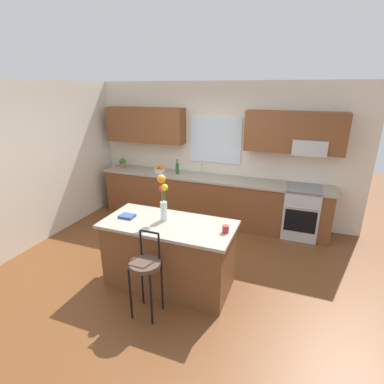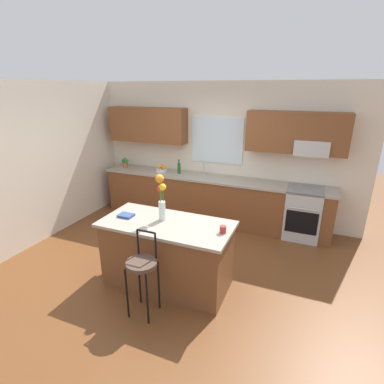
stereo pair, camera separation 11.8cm
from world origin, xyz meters
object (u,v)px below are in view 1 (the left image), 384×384
Objects in this scene: mug_ceramic at (226,229)px; fruit_bowl_oranges at (160,169)px; oven_range at (301,212)px; kitchen_island at (169,254)px; potted_plant_small at (122,162)px; bottle_olive_oil at (177,168)px; flower_vase at (163,196)px; bar_stool_near at (145,268)px; cookbook at (127,216)px.

fruit_bowl_oranges reaches higher than mug_ceramic.
oven_range is 2.69m from kitchen_island.
oven_range is 10.22× the size of mug_ceramic.
oven_range is at bearing -0.38° from potted_plant_small.
flower_vase is at bearing -70.94° from bottle_olive_oil.
kitchen_island is at bearing -179.36° from mug_ceramic.
fruit_bowl_oranges is 0.41m from bottle_olive_oil.
bottle_olive_oil is at bearing 106.34° from bar_stool_near.
potted_plant_small is (-2.03, 2.11, -0.22)m from flower_vase.
oven_range is 1.46× the size of flower_vase.
bottle_olive_oil is at bearing 126.17° from mug_ceramic.
bottle_olive_oil is (-0.73, 2.11, -0.23)m from flower_vase.
fruit_bowl_oranges is (-1.22, 2.80, 0.34)m from bar_stool_near.
cookbook is at bearing -135.43° from oven_range.
cookbook is (-0.59, -0.04, 0.47)m from kitchen_island.
bar_stool_near is 1.65× the size of flower_vase.
kitchen_island is 19.25× the size of mug_ceramic.
bar_stool_near is 4.80× the size of potted_plant_small.
oven_range is at bearing 52.95° from kitchen_island.
flower_vase is at bearing 10.41° from cookbook.
kitchen_island is at bearing -45.68° from potted_plant_small.
mug_ceramic is at bearing 39.78° from bar_stool_near.
fruit_bowl_oranges is at bearing 113.58° from bar_stool_near.
fruit_bowl_oranges is 0.90m from potted_plant_small.
oven_range is 2.82m from flower_vase.
bar_stool_near is at bearing -73.66° from bottle_olive_oil.
potted_plant_small is (-2.12, 2.80, 0.40)m from bar_stool_near.
potted_plant_small reaches higher than bar_stool_near.
cookbook is (-0.51, -0.09, -0.33)m from flower_vase.
mug_ceramic is at bearing -47.54° from fruit_bowl_oranges.
mug_ceramic is 0.45× the size of cookbook.
kitchen_island is 3.09m from potted_plant_small.
potted_plant_small is at bearing 127.17° from bar_stool_near.
oven_range is 0.53× the size of kitchen_island.
mug_ceramic is 0.31× the size of bottle_olive_oil.
kitchen_island is 0.81m from flower_vase.
bar_stool_near is at bearing -82.53° from flower_vase.
mug_ceramic is 0.41× the size of potted_plant_small.
fruit_bowl_oranges is 1.10× the size of potted_plant_small.
mug_ceramic is 2.68m from bottle_olive_oil.
bottle_olive_oil reaches higher than fruit_bowl_oranges.
flower_vase is at bearing -129.29° from oven_range.
fruit_bowl_oranges is at bearing 118.14° from flower_vase.
bar_stool_near is at bearing -120.32° from oven_range.
flower_vase is 2.63× the size of fruit_bowl_oranges.
fruit_bowl_oranges reaches higher than kitchen_island.
bar_stool_near reaches higher than kitchen_island.
bar_stool_near reaches higher than cookbook.
kitchen_island is 1.66× the size of bar_stool_near.
bar_stool_near is at bearing -90.00° from kitchen_island.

